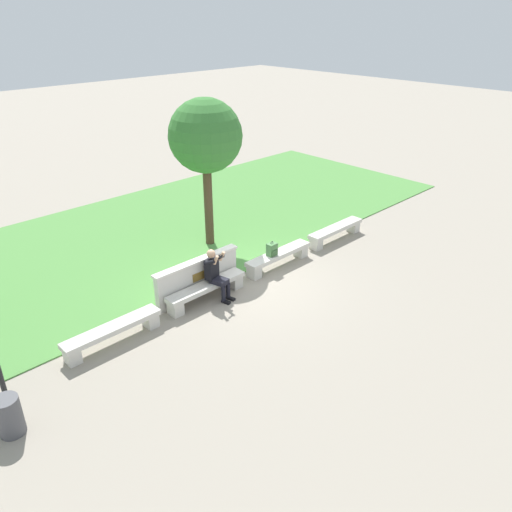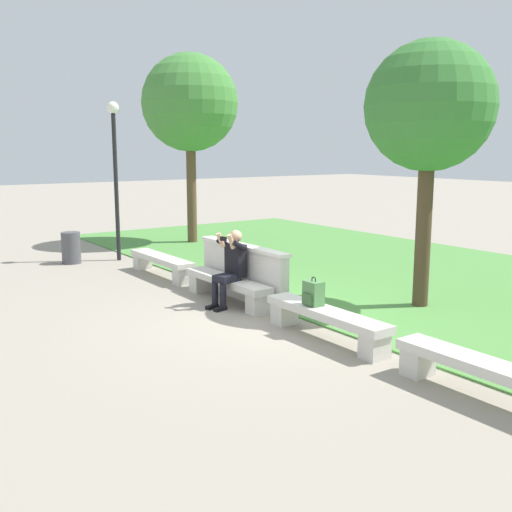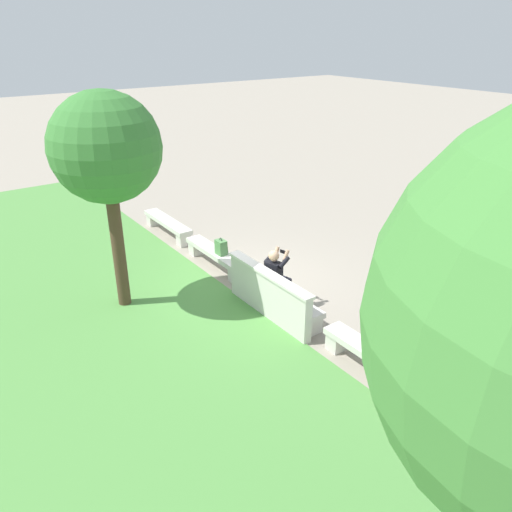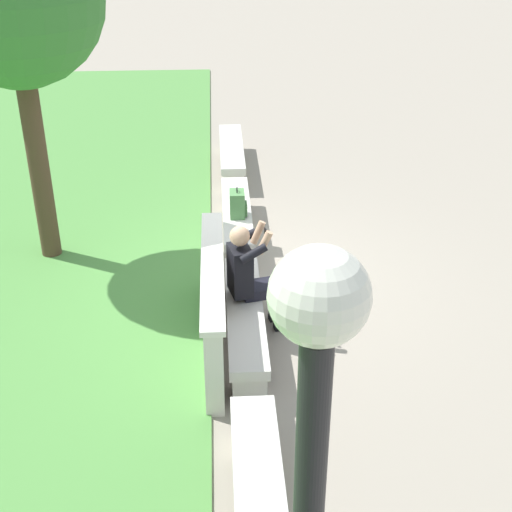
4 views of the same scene
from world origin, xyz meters
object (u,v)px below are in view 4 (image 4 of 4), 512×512
(bench_main, at_px, (260,505))
(person_photographer, at_px, (250,273))
(bench_mid, at_px, (237,217))
(backpack, at_px, (238,204))
(bench_far, at_px, (232,153))
(bench_near, at_px, (245,319))

(bench_main, bearing_deg, person_photographer, -1.49)
(bench_mid, height_order, backpack, backpack)
(bench_main, distance_m, backpack, 4.99)
(person_photographer, relative_size, backpack, 3.08)
(backpack, bearing_deg, bench_main, 179.94)
(bench_mid, relative_size, bench_far, 1.00)
(bench_near, relative_size, person_photographer, 1.73)
(backpack, bearing_deg, bench_far, 0.10)
(person_photographer, bearing_deg, bench_mid, 1.81)
(bench_mid, distance_m, bench_far, 2.63)
(bench_near, distance_m, bench_far, 5.26)
(backpack, bearing_deg, bench_near, 179.88)
(bench_far, xyz_separation_m, person_photographer, (-5.00, -0.08, 0.43))
(bench_near, bearing_deg, person_photographer, -16.45)
(bench_near, distance_m, person_photographer, 0.50)
(bench_main, distance_m, bench_mid, 5.26)
(bench_main, bearing_deg, bench_near, 0.00)
(bench_far, distance_m, person_photographer, 5.02)
(bench_near, xyz_separation_m, bench_far, (5.26, 0.00, 0.00))
(bench_far, bearing_deg, bench_main, 180.00)
(bench_main, relative_size, bench_mid, 1.00)
(bench_main, bearing_deg, bench_far, 0.00)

